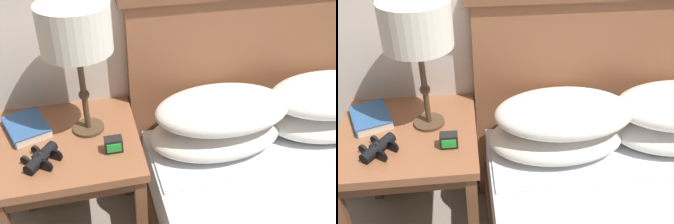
# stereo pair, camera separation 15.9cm
# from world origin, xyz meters

# --- Properties ---
(nightstand) EXTENTS (0.58, 0.58, 0.62)m
(nightstand) POSITION_xyz_m (-0.49, 0.77, 0.53)
(nightstand) COLOR brown
(nightstand) RESTS_ON ground_plane
(table_lamp) EXTENTS (0.27, 0.27, 0.54)m
(table_lamp) POSITION_xyz_m (-0.39, 0.82, 1.05)
(table_lamp) COLOR #4C3823
(table_lamp) RESTS_ON nightstand
(book_on_nightstand) EXTENTS (0.22, 0.25, 0.04)m
(book_on_nightstand) POSITION_xyz_m (-0.65, 0.87, 0.63)
(book_on_nightstand) COLOR silver
(book_on_nightstand) RESTS_ON nightstand
(binoculars_pair) EXTENTS (0.16, 0.16, 0.05)m
(binoculars_pair) POSITION_xyz_m (-0.58, 0.65, 0.64)
(binoculars_pair) COLOR black
(binoculars_pair) RESTS_ON nightstand
(alarm_clock) EXTENTS (0.07, 0.05, 0.06)m
(alarm_clock) POSITION_xyz_m (-0.31, 0.65, 0.65)
(alarm_clock) COLOR black
(alarm_clock) RESTS_ON nightstand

